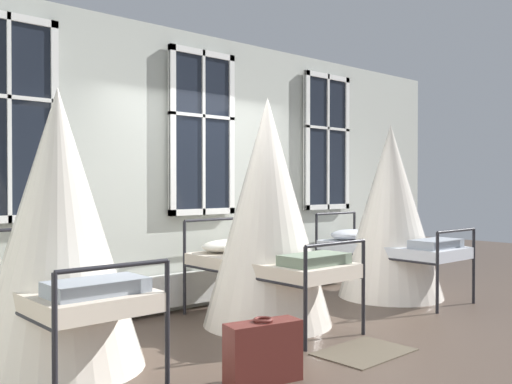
% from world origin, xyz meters
% --- Properties ---
extents(ground, '(19.62, 19.62, 0.00)m').
position_xyz_m(ground, '(0.00, 0.00, 0.00)').
color(ground, '#4C3D33').
extents(back_wall_with_windows, '(9.04, 0.10, 3.18)m').
position_xyz_m(back_wall_with_windows, '(0.00, 1.41, 1.59)').
color(back_wall_with_windows, '#B2B7AD').
rests_on(back_wall_with_windows, ground).
extents(window_bank, '(5.21, 0.10, 2.91)m').
position_xyz_m(window_bank, '(-0.00, 1.29, 1.13)').
color(window_bank, black).
rests_on(window_bank, ground).
extents(cot_first, '(1.32, 1.87, 2.17)m').
position_xyz_m(cot_first, '(-2.12, 0.25, 1.06)').
color(cot_first, black).
rests_on(cot_first, ground).
extents(cot_second, '(1.32, 1.86, 2.31)m').
position_xyz_m(cot_second, '(0.04, 0.23, 1.12)').
color(cot_second, black).
rests_on(cot_second, ground).
extents(cot_third, '(1.32, 1.86, 2.19)m').
position_xyz_m(cot_third, '(2.17, 0.24, 1.07)').
color(cot_third, black).
rests_on(cot_third, ground).
extents(rug_second, '(0.82, 0.58, 0.01)m').
position_xyz_m(rug_second, '(0.00, -1.04, 0.01)').
color(rug_second, brown).
rests_on(rug_second, ground).
extents(suitcase_dark, '(0.59, 0.31, 0.47)m').
position_xyz_m(suitcase_dark, '(-1.13, -1.01, 0.22)').
color(suitcase_dark, '#5B231E').
rests_on(suitcase_dark, ground).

